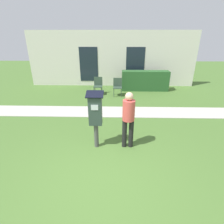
{
  "coord_description": "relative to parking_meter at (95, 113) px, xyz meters",
  "views": [
    {
      "loc": [
        0.3,
        -2.93,
        2.84
      ],
      "look_at": [
        0.19,
        1.22,
        1.05
      ],
      "focal_mm": 28.0,
      "sensor_mm": 36.0,
      "label": 1
    }
  ],
  "objects": [
    {
      "name": "ground_plane",
      "position": [
        0.24,
        -1.2,
        -1.02
      ],
      "size": [
        40.0,
        40.0,
        0.0
      ],
      "primitive_type": "plane",
      "color": "#476B2D"
    },
    {
      "name": "sidewalk",
      "position": [
        0.24,
        2.45,
        -1.01
      ],
      "size": [
        12.0,
        1.1,
        0.02
      ],
      "color": "#B7B2A8",
      "rests_on": "ground"
    },
    {
      "name": "building_facade",
      "position": [
        0.24,
        6.78,
        0.58
      ],
      "size": [
        10.0,
        0.26,
        3.2
      ],
      "color": "silver",
      "rests_on": "ground"
    },
    {
      "name": "parking_meter",
      "position": [
        0.0,
        0.0,
        0.0
      ],
      "size": [
        0.44,
        0.31,
        1.59
      ],
      "color": "#4C4C4C",
      "rests_on": "ground"
    },
    {
      "name": "person_standing",
      "position": [
        0.86,
        0.02,
        -0.09
      ],
      "size": [
        0.32,
        0.32,
        1.58
      ],
      "rotation": [
        0.0,
        0.0,
        -0.21
      ],
      "color": "black",
      "rests_on": "ground"
    },
    {
      "name": "outdoor_chair_left",
      "position": [
        -0.44,
        4.9,
        -0.49
      ],
      "size": [
        0.44,
        0.44,
        0.9
      ],
      "rotation": [
        0.0,
        0.0,
        0.13
      ],
      "color": "#334738",
      "rests_on": "ground"
    },
    {
      "name": "outdoor_chair_middle",
      "position": [
        0.59,
        4.69,
        -0.49
      ],
      "size": [
        0.44,
        0.44,
        0.9
      ],
      "rotation": [
        0.0,
        0.0,
        -0.18
      ],
      "color": "#334738",
      "rests_on": "ground"
    },
    {
      "name": "hedge_row",
      "position": [
        2.15,
        5.7,
        -0.47
      ],
      "size": [
        2.61,
        0.6,
        1.1
      ],
      "color": "#285628",
      "rests_on": "ground"
    }
  ]
}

